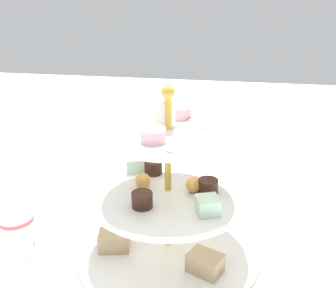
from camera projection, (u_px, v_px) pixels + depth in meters
ground_plane at (168, 248)px, 0.64m from camera, size 2.40×2.40×0.00m
tiered_serving_stand at (168, 204)px, 0.61m from camera, size 0.30×0.30×0.27m
water_glass_tall_right at (211, 157)px, 0.82m from camera, size 0.07×0.07×0.13m
water_glass_short_left at (11, 274)px, 0.53m from camera, size 0.06×0.06×0.08m
teacup_with_saucer at (18, 230)px, 0.65m from camera, size 0.09×0.09×0.05m
butter_knife_right at (81, 184)px, 0.84m from camera, size 0.15×0.10×0.00m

